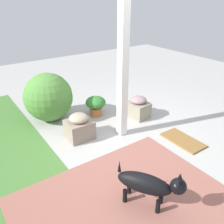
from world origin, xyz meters
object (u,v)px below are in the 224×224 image
object	(u,v)px
porch_pillar	(123,63)
terracotta_pot_broad	(96,104)
dog	(149,184)
stone_planter_nearest	(138,107)
round_shrub	(48,97)
stone_planter_mid	(79,127)
doormat	(183,140)

from	to	relation	value
porch_pillar	terracotta_pot_broad	bearing A→B (deg)	-0.29
porch_pillar	dog	distance (m)	1.84
terracotta_pot_broad	dog	size ratio (longest dim) A/B	0.55
stone_planter_nearest	dog	size ratio (longest dim) A/B	0.62
porch_pillar	round_shrub	xyz separation A→B (m)	(1.23, 0.80, -0.79)
porch_pillar	stone_planter_mid	bearing A→B (deg)	65.36
stone_planter_mid	terracotta_pot_broad	world-z (taller)	stone_planter_mid
stone_planter_mid	dog	world-z (taller)	dog
stone_planter_mid	doormat	xyz separation A→B (m)	(-1.07, -1.34, -0.19)
porch_pillar	doormat	size ratio (longest dim) A/B	3.55
terracotta_pot_broad	dog	world-z (taller)	dog
porch_pillar	stone_planter_nearest	xyz separation A→B (m)	(0.33, -0.65, -1.04)
round_shrub	terracotta_pot_broad	distance (m)	0.91
stone_planter_mid	round_shrub	size ratio (longest dim) A/B	0.49
stone_planter_nearest	doormat	xyz separation A→B (m)	(-1.10, -0.04, -0.19)
stone_planter_mid	round_shrub	xyz separation A→B (m)	(0.93, 0.14, 0.25)
stone_planter_nearest	dog	xyz separation A→B (m)	(-1.76, 1.35, 0.11)
stone_planter_mid	dog	bearing A→B (deg)	178.47
porch_pillar	stone_planter_nearest	size ratio (longest dim) A/B	5.55
porch_pillar	doormat	world-z (taller)	porch_pillar
stone_planter_mid	doormat	bearing A→B (deg)	-128.55
round_shrub	dog	xyz separation A→B (m)	(-2.65, -0.09, -0.15)
stone_planter_nearest	stone_planter_mid	bearing A→B (deg)	91.43
porch_pillar	stone_planter_mid	distance (m)	1.26
dog	doormat	distance (m)	1.56
round_shrub	dog	size ratio (longest dim) A/B	1.26
round_shrub	terracotta_pot_broad	xyz separation A→B (m)	(-0.37, -0.80, -0.22)
stone_planter_nearest	round_shrub	xyz separation A→B (m)	(0.90, 1.44, 0.25)
doormat	round_shrub	bearing A→B (deg)	36.58
terracotta_pot_broad	doormat	size ratio (longest dim) A/B	0.57
porch_pillar	round_shrub	distance (m)	1.66
stone_planter_mid	porch_pillar	bearing A→B (deg)	-114.64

